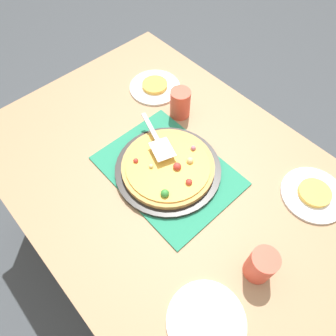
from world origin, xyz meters
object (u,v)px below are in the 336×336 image
Objects in this scene: served_slice_left at (155,85)px; pizza_server at (157,140)px; pizza at (168,166)px; plate_near_left at (155,87)px; cup_far at (180,103)px; pizza_pan at (168,169)px; cup_near at (261,265)px; plate_side at (206,322)px; plate_far_right at (313,195)px; served_slice_right at (315,193)px.

served_slice_left is 0.47× the size of pizza_server.
plate_near_left is at bearing -34.74° from pizza.
pizza_server reaches higher than plate_near_left.
pizza is 0.11m from pizza_server.
cup_far is at bearing -52.02° from pizza.
pizza_pan is 0.44m from cup_near.
plate_near_left is 1.00× the size of plate_side.
plate_far_right is at bearing -143.57° from pizza.
cup_near is (-0.03, 0.35, 0.04)m from served_slice_right.
served_slice_right is at bearing -143.57° from pizza.
pizza reaches higher than served_slice_left.
cup_far is (0.61, -0.27, 0.00)m from cup_near.
cup_near is at bearing 174.19° from pizza.
pizza_pan is 1.73× the size of plate_side.
cup_far reaches higher than served_slice_left.
pizza_server is (-0.08, 0.19, 0.01)m from cup_far.
plate_near_left is 0.94m from plate_side.
pizza is 0.51m from served_slice_right.
pizza_server reaches higher than served_slice_right.
cup_far reaches higher than plate_side.
pizza_pan is at bearing 145.20° from plate_near_left.
plate_far_right is 0.77m from served_slice_left.
cup_near is 0.67m from cup_far.
pizza is 0.50m from plate_side.
plate_near_left is at bearing -7.76° from cup_far.
served_slice_left is (0.77, 0.05, 0.01)m from plate_far_right.
served_slice_right reaches higher than plate_side.
cup_near is 1.00× the size of cup_far.
plate_side is at bearing 147.56° from served_slice_left.
pizza_pan is at bearing -5.80° from cup_near.
pizza_pan reaches higher than plate_far_right.
plate_near_left is 2.00× the size of served_slice_right.
served_slice_left is at bearing -34.74° from pizza.
plate_near_left is 0.95× the size of pizza_server.
cup_near and cup_far have the same top height.
pizza_pan is 3.17× the size of cup_far.
cup_far is at bearing 172.24° from plate_near_left.
pizza_server reaches higher than pizza_pan.
plate_far_right is 1.83× the size of cup_near.
pizza_pan is 0.51m from plate_far_right.
plate_near_left is (0.36, -0.25, -0.03)m from pizza.
pizza reaches higher than served_slice_right.
plate_near_left is 0.77m from plate_far_right.
cup_near reaches higher than served_slice_right.
plate_far_right is 2.00× the size of served_slice_left.
pizza_pan is 1.73× the size of plate_near_left.
plate_near_left is (0.36, -0.25, -0.01)m from pizza_pan.
served_slice_right is (0.02, -0.56, 0.01)m from plate_side.
served_slice_right is 0.57m from pizza_server.
cup_near reaches higher than pizza.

